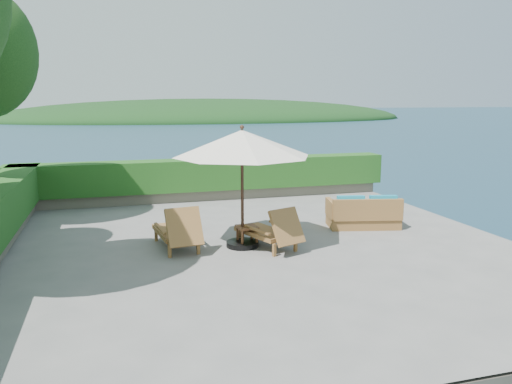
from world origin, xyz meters
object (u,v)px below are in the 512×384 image
object	(u,v)px
patio_umbrella	(242,144)
side_table	(247,230)
lounge_left	(178,230)
lounge_right	(271,231)
wicker_loveseat	(364,214)

from	to	relation	value
patio_umbrella	side_table	bearing A→B (deg)	-1.83
lounge_left	side_table	xyz separation A→B (m)	(1.54, -0.18, -0.05)
lounge_right	side_table	bearing A→B (deg)	123.40
patio_umbrella	wicker_loveseat	bearing A→B (deg)	12.77
wicker_loveseat	lounge_left	bearing A→B (deg)	-160.27
patio_umbrella	lounge_left	world-z (taller)	patio_umbrella
patio_umbrella	side_table	size ratio (longest dim) A/B	6.78
side_table	wicker_loveseat	world-z (taller)	wicker_loveseat
lounge_left	wicker_loveseat	distance (m)	4.94
lounge_right	side_table	size ratio (longest dim) A/B	3.94
lounge_right	side_table	distance (m)	0.58
patio_umbrella	lounge_right	distance (m)	2.02
lounge_left	lounge_right	world-z (taller)	lounge_left
lounge_left	lounge_right	xyz separation A→B (m)	(2.01, -0.52, -0.02)
lounge_left	lounge_right	bearing A→B (deg)	-21.70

